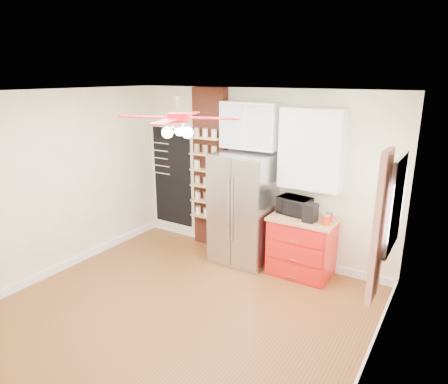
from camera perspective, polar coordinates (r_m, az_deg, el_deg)
The scene contains 21 objects.
floor at distance 5.37m, azimuth -5.74°, elevation -16.23°, with size 4.50×4.50×0.00m, color brown.
ceiling at distance 4.53m, azimuth -6.73°, elevation 13.93°, with size 4.50×4.50×0.00m, color white.
wall_back at distance 6.41m, azimuth 4.81°, elevation 2.47°, with size 4.50×0.02×2.70m, color #FAF3C9.
wall_front at distance 3.55m, azimuth -26.71°, elevation -11.13°, with size 4.50×0.02×2.70m, color #FAF3C9.
wall_left at distance 6.36m, azimuth -22.44°, elevation 1.17°, with size 0.02×4.00×2.70m, color #FAF3C9.
wall_right at distance 3.91m, azimuth 21.17°, elevation -7.93°, with size 0.02×4.00×2.70m, color #FAF3C9.
chalkboard at distance 7.34m, azimuth -7.27°, elevation 2.19°, with size 0.95×0.05×1.95m.
brick_pillar at distance 6.76m, azimuth -1.94°, elevation 3.25°, with size 0.60×0.16×2.70m, color brown.
fridge at distance 6.25m, azimuth 2.75°, elevation -2.39°, with size 0.90×0.70×1.75m, color #ACACB0.
upper_glass_cabinet at distance 6.13m, azimuth 3.82°, elevation 9.47°, with size 0.90×0.35×0.70m, color white.
red_cabinet at distance 6.07m, azimuth 11.03°, elevation -7.56°, with size 0.94×0.64×0.90m.
upper_shelf_unit at distance 5.81m, azimuth 12.40°, elevation 6.00°, with size 0.90×0.30×1.15m, color white.
window at distance 4.68m, azimuth 23.34°, elevation -1.57°, with size 0.04×0.75×1.05m, color white.
curtain at distance 4.20m, azimuth 21.32°, elevation -4.76°, with size 0.06×0.40×1.55m, color red.
ceiling_fan at distance 4.55m, azimuth -6.61°, elevation 10.46°, with size 1.40×1.40×0.44m.
toaster_oven at distance 5.99m, azimuth 10.05°, elevation -1.92°, with size 0.47×0.32×0.26m, color black.
coffee_maker at distance 5.73m, azimuth 12.23°, elevation -2.93°, with size 0.16×0.20×0.25m, color black.
canister_left at distance 5.66m, azimuth 14.36°, elevation -3.95°, with size 0.10×0.10×0.13m, color #AC3009.
canister_right at distance 5.79m, azimuth 14.78°, elevation -3.49°, with size 0.09×0.09×0.14m, color #B40A1A.
pantry_jar_oats at distance 6.71m, azimuth -3.86°, elevation 3.94°, with size 0.09×0.09×0.14m, color beige.
pantry_jar_beans at distance 6.57m, azimuth -1.55°, elevation 3.73°, with size 0.10×0.10×0.15m, color brown.
Camera 1 is at (2.80, -3.55, 2.89)m, focal length 32.00 mm.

